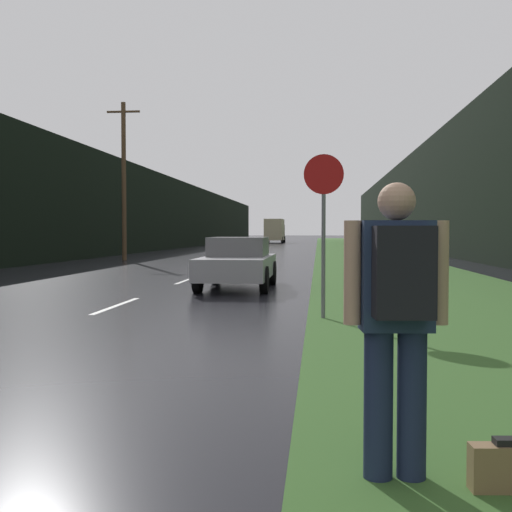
{
  "coord_description": "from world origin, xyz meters",
  "views": [
    {
      "loc": [
        4.16,
        -0.22,
        1.52
      ],
      "look_at": [
        2.6,
        15.72,
        0.93
      ],
      "focal_mm": 45.0,
      "sensor_mm": 36.0,
      "label": 1
    }
  ],
  "objects_px": {
    "stop_sign": "(324,218)",
    "car_passing_near": "(238,262)",
    "hitchhiker_with_backpack": "(397,312)",
    "delivery_truck": "(275,230)",
    "suitcase": "(507,469)"
  },
  "relations": [
    {
      "from": "stop_sign",
      "to": "car_passing_near",
      "type": "relative_size",
      "value": 0.64
    },
    {
      "from": "stop_sign",
      "to": "hitchhiker_with_backpack",
      "type": "height_order",
      "value": "stop_sign"
    },
    {
      "from": "hitchhiker_with_backpack",
      "to": "delivery_truck",
      "type": "distance_m",
      "value": 86.81
    },
    {
      "from": "hitchhiker_with_backpack",
      "to": "car_passing_near",
      "type": "bearing_deg",
      "value": 96.13
    },
    {
      "from": "hitchhiker_with_backpack",
      "to": "suitcase",
      "type": "height_order",
      "value": "hitchhiker_with_backpack"
    },
    {
      "from": "stop_sign",
      "to": "car_passing_near",
      "type": "bearing_deg",
      "value": 110.6
    },
    {
      "from": "delivery_truck",
      "to": "stop_sign",
      "type": "bearing_deg",
      "value": -85.5
    },
    {
      "from": "car_passing_near",
      "to": "stop_sign",
      "type": "bearing_deg",
      "value": 110.6
    },
    {
      "from": "stop_sign",
      "to": "delivery_truck",
      "type": "xyz_separation_m",
      "value": [
        -6.23,
        79.21,
        -0.01
      ]
    },
    {
      "from": "suitcase",
      "to": "delivery_truck",
      "type": "bearing_deg",
      "value": 89.7
    },
    {
      "from": "suitcase",
      "to": "car_passing_near",
      "type": "relative_size",
      "value": 0.1
    },
    {
      "from": "stop_sign",
      "to": "hitchhiker_with_backpack",
      "type": "xyz_separation_m",
      "value": [
        0.39,
        -7.35,
        -0.73
      ]
    },
    {
      "from": "suitcase",
      "to": "delivery_truck",
      "type": "xyz_separation_m",
      "value": [
        -7.24,
        86.66,
        1.62
      ]
    },
    {
      "from": "hitchhiker_with_backpack",
      "to": "car_passing_near",
      "type": "xyz_separation_m",
      "value": [
        -2.65,
        13.37,
        -0.34
      ]
    },
    {
      "from": "stop_sign",
      "to": "suitcase",
      "type": "height_order",
      "value": "stop_sign"
    }
  ]
}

